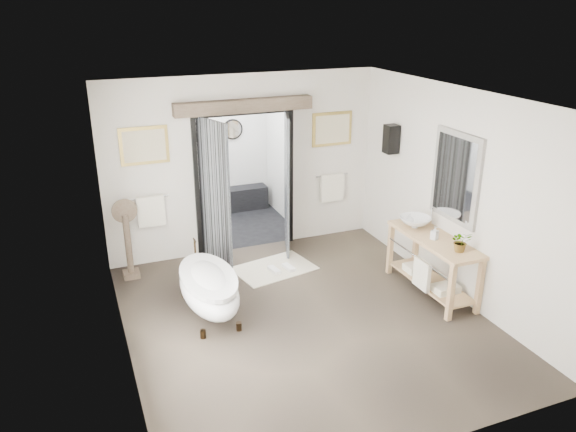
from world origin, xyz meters
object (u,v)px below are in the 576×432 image
at_px(rug, 274,268).
at_px(vanity, 432,260).
at_px(clawfoot_tub, 209,287).
at_px(basin, 415,222).

bearing_deg(rug, vanity, -40.32).
bearing_deg(clawfoot_tub, vanity, -11.47).
xyz_separation_m(vanity, basin, (-0.02, 0.44, 0.42)).
distance_m(vanity, rug, 2.42).
distance_m(clawfoot_tub, rug, 1.60).
relative_size(vanity, basin, 3.49).
height_order(rug, basin, basin).
height_order(vanity, rug, vanity).
xyz_separation_m(clawfoot_tub, vanity, (3.07, -0.62, 0.13)).
bearing_deg(rug, basin, -31.54).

